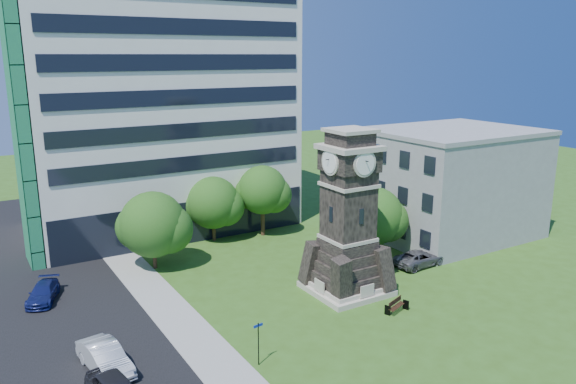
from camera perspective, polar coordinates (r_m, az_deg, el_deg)
ground at (r=39.93m, az=4.17°, el=-11.86°), size 160.00×160.00×0.00m
sidewalk at (r=40.01m, az=-11.60°, el=-12.02°), size 3.00×70.00×0.06m
street at (r=38.44m, az=-23.97°, el=-14.15°), size 14.00×80.00×0.02m
clock_tower at (r=41.18m, az=6.10°, el=-3.20°), size 5.40×5.40×12.22m
office_tall at (r=57.96m, az=-13.48°, el=10.41°), size 26.20×15.11×28.60m
office_low at (r=56.68m, az=16.16°, el=0.95°), size 15.20×12.20×10.40m
car_street_mid at (r=34.23m, az=-18.10°, el=-15.72°), size 2.37×4.94×1.56m
car_street_north at (r=44.55m, az=-23.62°, el=-9.37°), size 3.16×4.58×1.23m
car_east_lot at (r=48.61m, az=13.19°, el=-6.56°), size 4.86×2.44×1.32m
park_bench at (r=40.05m, az=10.94°, el=-11.24°), size 1.76×0.47×0.91m
street_sign at (r=32.80m, az=-3.03°, el=-14.67°), size 0.63×0.06×2.61m
tree_nw at (r=47.17m, az=-13.47°, el=-3.39°), size 5.98×5.44×6.51m
tree_nc at (r=53.24m, az=-7.55°, el=-1.22°), size 5.45×4.95×6.21m
tree_ne at (r=54.21m, az=-2.55°, el=0.04°), size 5.22×4.75×6.95m
tree_east at (r=49.26m, az=8.77°, el=-2.59°), size 5.60×5.09×6.20m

